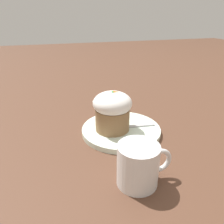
{
  "coord_description": "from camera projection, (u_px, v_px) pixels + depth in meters",
  "views": [
    {
      "loc": [
        -0.18,
        -0.5,
        0.31
      ],
      "look_at": [
        -0.03,
        0.0,
        0.06
      ],
      "focal_mm": 35.0,
      "sensor_mm": 36.0,
      "label": 1
    }
  ],
  "objects": [
    {
      "name": "carrot_cake",
      "position": [
        112.0,
        110.0,
        0.58
      ],
      "size": [
        0.1,
        0.1,
        0.11
      ],
      "color": "olive",
      "rests_on": "dessert_plate"
    },
    {
      "name": "ground_plane",
      "position": [
        121.0,
        132.0,
        0.61
      ],
      "size": [
        4.0,
        4.0,
        0.0
      ],
      "primitive_type": "plane",
      "color": "#513323"
    },
    {
      "name": "paper_napkin",
      "position": [
        108.0,
        104.0,
        0.8
      ],
      "size": [
        0.11,
        0.1,
        0.0
      ],
      "color": "white",
      "rests_on": "ground_plane"
    },
    {
      "name": "coffee_cup",
      "position": [
        139.0,
        165.0,
        0.42
      ],
      "size": [
        0.11,
        0.08,
        0.09
      ],
      "color": "white",
      "rests_on": "ground_plane"
    },
    {
      "name": "dessert_plate",
      "position": [
        121.0,
        130.0,
        0.61
      ],
      "size": [
        0.22,
        0.22,
        0.01
      ],
      "color": "silver",
      "rests_on": "ground_plane"
    },
    {
      "name": "spoon",
      "position": [
        123.0,
        127.0,
        0.61
      ],
      "size": [
        0.13,
        0.04,
        0.01
      ],
      "color": "#B7B7BC",
      "rests_on": "dessert_plate"
    }
  ]
}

